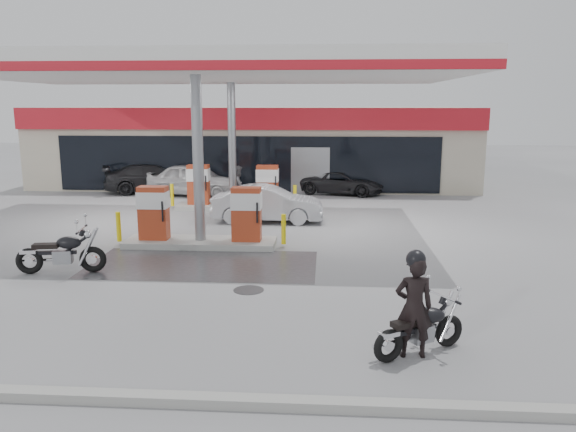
{
  "coord_description": "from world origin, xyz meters",
  "views": [
    {
      "loc": [
        3.73,
        -14.15,
        4.19
      ],
      "look_at": [
        2.72,
        0.7,
        1.2
      ],
      "focal_mm": 35.0,
      "sensor_mm": 36.0,
      "label": 1
    }
  ],
  "objects_px": {
    "parked_motorcycle": "(62,254)",
    "main_motorcycle": "(421,330)",
    "attendant": "(239,185)",
    "sedan_white": "(195,180)",
    "biker_main": "(414,307)",
    "parked_car_left": "(154,178)",
    "pump_island_near": "(200,222)",
    "hatchback_silver": "(268,204)",
    "parked_car_right": "(342,183)",
    "pump_island_far": "(233,192)"
  },
  "relations": [
    {
      "from": "parked_car_left",
      "to": "biker_main",
      "type": "bearing_deg",
      "value": -169.94
    },
    {
      "from": "pump_island_far",
      "to": "biker_main",
      "type": "xyz_separation_m",
      "value": [
        5.21,
        -13.2,
        0.16
      ]
    },
    {
      "from": "parked_car_left",
      "to": "main_motorcycle",
      "type": "bearing_deg",
      "value": -169.39
    },
    {
      "from": "pump_island_near",
      "to": "parked_car_right",
      "type": "bearing_deg",
      "value": 66.07
    },
    {
      "from": "parked_motorcycle",
      "to": "hatchback_silver",
      "type": "bearing_deg",
      "value": 45.88
    },
    {
      "from": "pump_island_far",
      "to": "parked_car_right",
      "type": "relative_size",
      "value": 1.33
    },
    {
      "from": "attendant",
      "to": "hatchback_silver",
      "type": "relative_size",
      "value": 0.41
    },
    {
      "from": "hatchback_silver",
      "to": "parked_motorcycle",
      "type": "bearing_deg",
      "value": 145.55
    },
    {
      "from": "biker_main",
      "to": "parked_car_left",
      "type": "bearing_deg",
      "value": -65.07
    },
    {
      "from": "biker_main",
      "to": "parked_car_left",
      "type": "xyz_separation_m",
      "value": [
        -9.71,
        17.31,
        -0.19
      ]
    },
    {
      "from": "pump_island_near",
      "to": "pump_island_far",
      "type": "height_order",
      "value": "same"
    },
    {
      "from": "pump_island_far",
      "to": "parked_car_right",
      "type": "xyz_separation_m",
      "value": [
        4.5,
        4.14,
        -0.17
      ]
    },
    {
      "from": "main_motorcycle",
      "to": "parked_car_left",
      "type": "height_order",
      "value": "parked_car_left"
    },
    {
      "from": "biker_main",
      "to": "hatchback_silver",
      "type": "height_order",
      "value": "biker_main"
    },
    {
      "from": "parked_motorcycle",
      "to": "parked_car_left",
      "type": "xyz_separation_m",
      "value": [
        -1.67,
        13.1,
        0.18
      ]
    },
    {
      "from": "pump_island_near",
      "to": "parked_car_right",
      "type": "relative_size",
      "value": 1.33
    },
    {
      "from": "sedan_white",
      "to": "main_motorcycle",
      "type": "bearing_deg",
      "value": -144.69
    },
    {
      "from": "parked_motorcycle",
      "to": "attendant",
      "type": "relative_size",
      "value": 1.34
    },
    {
      "from": "attendant",
      "to": "parked_car_left",
      "type": "height_order",
      "value": "attendant"
    },
    {
      "from": "pump_island_near",
      "to": "main_motorcycle",
      "type": "xyz_separation_m",
      "value": [
        5.38,
        -7.09,
        -0.28
      ]
    },
    {
      "from": "hatchback_silver",
      "to": "main_motorcycle",
      "type": "bearing_deg",
      "value": -161.02
    },
    {
      "from": "hatchback_silver",
      "to": "parked_car_left",
      "type": "bearing_deg",
      "value": 43.14
    },
    {
      "from": "attendant",
      "to": "hatchback_silver",
      "type": "xyz_separation_m",
      "value": [
        1.58,
        -3.4,
        -0.17
      ]
    },
    {
      "from": "main_motorcycle",
      "to": "sedan_white",
      "type": "xyz_separation_m",
      "value": [
        -7.69,
        16.29,
        0.31
      ]
    },
    {
      "from": "main_motorcycle",
      "to": "parked_car_right",
      "type": "bearing_deg",
      "value": 60.98
    },
    {
      "from": "parked_motorcycle",
      "to": "sedan_white",
      "type": "xyz_separation_m",
      "value": [
        0.52,
        12.19,
        0.24
      ]
    },
    {
      "from": "parked_motorcycle",
      "to": "parked_car_left",
      "type": "relative_size",
      "value": 0.47
    },
    {
      "from": "parked_car_right",
      "to": "parked_motorcycle",
      "type": "bearing_deg",
      "value": 165.02
    },
    {
      "from": "parked_car_left",
      "to": "attendant",
      "type": "bearing_deg",
      "value": -143.48
    },
    {
      "from": "biker_main",
      "to": "parked_car_right",
      "type": "height_order",
      "value": "biker_main"
    },
    {
      "from": "pump_island_far",
      "to": "parked_car_right",
      "type": "distance_m",
      "value": 6.12
    },
    {
      "from": "attendant",
      "to": "hatchback_silver",
      "type": "distance_m",
      "value": 3.75
    },
    {
      "from": "parked_car_right",
      "to": "biker_main",
      "type": "bearing_deg",
      "value": -163.44
    },
    {
      "from": "pump_island_near",
      "to": "parked_car_right",
      "type": "xyz_separation_m",
      "value": [
        4.5,
        10.14,
        -0.17
      ]
    },
    {
      "from": "hatchback_silver",
      "to": "parked_car_left",
      "type": "distance_m",
      "value": 8.96
    },
    {
      "from": "parked_motorcycle",
      "to": "parked_car_right",
      "type": "bearing_deg",
      "value": 50.94
    },
    {
      "from": "parked_motorcycle",
      "to": "parked_car_right",
      "type": "height_order",
      "value": "parked_motorcycle"
    },
    {
      "from": "pump_island_near",
      "to": "parked_motorcycle",
      "type": "bearing_deg",
      "value": -133.45
    },
    {
      "from": "biker_main",
      "to": "sedan_white",
      "type": "bearing_deg",
      "value": -69.72
    },
    {
      "from": "biker_main",
      "to": "attendant",
      "type": "height_order",
      "value": "biker_main"
    },
    {
      "from": "sedan_white",
      "to": "hatchback_silver",
      "type": "xyz_separation_m",
      "value": [
        3.96,
        -5.6,
        -0.09
      ]
    },
    {
      "from": "attendant",
      "to": "parked_motorcycle",
      "type": "bearing_deg",
      "value": 166.68
    },
    {
      "from": "sedan_white",
      "to": "biker_main",
      "type": "bearing_deg",
      "value": -145.29
    },
    {
      "from": "hatchback_silver",
      "to": "parked_car_right",
      "type": "xyz_separation_m",
      "value": [
        2.85,
        6.54,
        -0.12
      ]
    },
    {
      "from": "sedan_white",
      "to": "attendant",
      "type": "height_order",
      "value": "attendant"
    },
    {
      "from": "parked_motorcycle",
      "to": "sedan_white",
      "type": "relative_size",
      "value": 0.5
    },
    {
      "from": "main_motorcycle",
      "to": "parked_motorcycle",
      "type": "relative_size",
      "value": 0.76
    },
    {
      "from": "parked_motorcycle",
      "to": "main_motorcycle",
      "type": "bearing_deg",
      "value": -36.47
    },
    {
      "from": "main_motorcycle",
      "to": "sedan_white",
      "type": "relative_size",
      "value": 0.38
    },
    {
      "from": "biker_main",
      "to": "main_motorcycle",
      "type": "bearing_deg",
      "value": -151.36
    }
  ]
}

